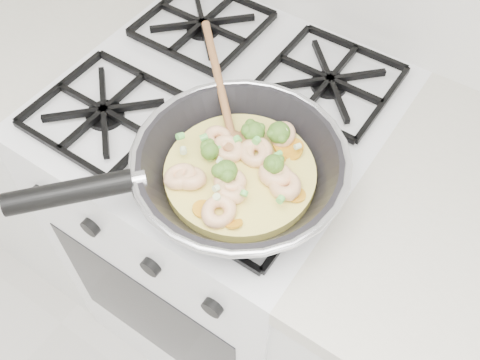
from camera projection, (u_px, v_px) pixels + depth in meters
The scene contains 3 objects.
stove at pixel (225, 224), 1.35m from camera, with size 0.60×0.60×0.92m.
counter_left at pixel (12, 100), 1.63m from camera, with size 1.00×0.60×0.90m.
skillet at pixel (237, 168), 0.83m from camera, with size 0.42×0.48×0.10m.
Camera 1 is at (0.43, 1.14, 1.62)m, focal length 39.79 mm.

